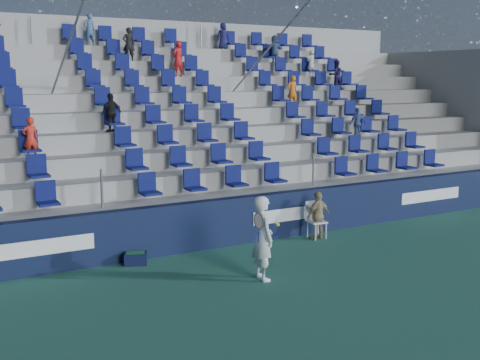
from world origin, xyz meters
The scene contains 7 objects.
ground centered at (0.00, 0.00, 0.00)m, with size 70.00×70.00×0.00m, color #2B6550.
sponsor_wall centered at (0.00, 3.15, 0.60)m, with size 24.00×0.32×1.20m.
grandstand centered at (0.00, 8.24, 2.13)m, with size 24.00×8.17×6.63m.
tennis_player centered at (-0.57, 0.49, 0.89)m, with size 0.69×0.69×1.78m.
line_judge_chair centered at (2.37, 2.65, 0.55)m, with size 0.48×0.49×0.97m.
line_judge centered at (2.37, 2.50, 0.63)m, with size 0.74×0.31×1.26m, color tan.
ball_bin centered at (-2.54, 2.75, 0.15)m, with size 0.59×0.49×0.28m.
Camera 1 is at (-6.93, -9.76, 4.16)m, focal length 45.00 mm.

